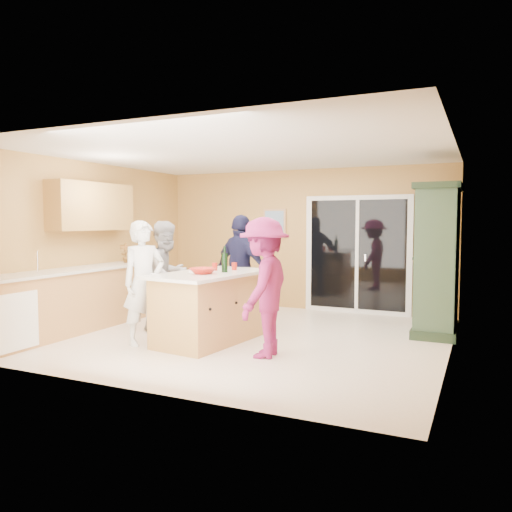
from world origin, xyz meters
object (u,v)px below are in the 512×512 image
at_px(woman_grey, 167,275).
at_px(woman_navy, 241,271).
at_px(green_hutch, 437,262).
at_px(kitchen_island, 211,309).
at_px(woman_magenta, 264,287).
at_px(woman_white, 144,283).

relative_size(woman_grey, woman_navy, 0.94).
height_order(green_hutch, woman_grey, green_hutch).
bearing_deg(kitchen_island, woman_magenta, -14.59).
distance_m(woman_white, woman_navy, 1.67).
height_order(green_hutch, woman_navy, green_hutch).
xyz_separation_m(woman_white, woman_grey, (-0.28, 0.94, -0.00)).
bearing_deg(woman_magenta, woman_navy, -148.50).
relative_size(green_hutch, woman_navy, 1.24).
relative_size(kitchen_island, woman_white, 1.16).
bearing_deg(woman_grey, woman_white, -155.10).
bearing_deg(woman_white, green_hutch, -32.26).
bearing_deg(green_hutch, woman_grey, -160.71).
relative_size(woman_white, woman_magenta, 0.98).
distance_m(green_hutch, woman_white, 4.17).
relative_size(woman_grey, woman_magenta, 0.97).
height_order(woman_grey, woman_magenta, woman_magenta).
bearing_deg(woman_white, woman_navy, 0.33).
relative_size(green_hutch, woman_white, 1.32).
xyz_separation_m(kitchen_island, green_hutch, (2.77, 1.76, 0.61)).
height_order(kitchen_island, woman_grey, woman_grey).
height_order(kitchen_island, woman_magenta, woman_magenta).
height_order(green_hutch, woman_magenta, green_hutch).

